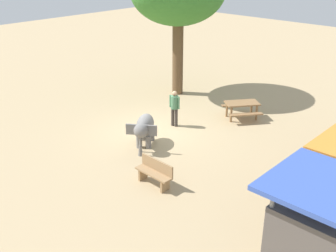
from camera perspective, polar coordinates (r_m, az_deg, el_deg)
name	(u,v)px	position (r m, az deg, el deg)	size (l,w,h in m)	color
ground_plane	(155,131)	(17.52, -1.83, -0.66)	(60.00, 60.00, 0.00)	tan
elephant	(144,128)	(15.90, -3.34, -0.24)	(1.69, 1.57, 1.23)	slate
person_handler	(174,106)	(17.64, 0.91, 2.85)	(0.32, 0.50, 1.62)	#3F3833
wooden_bench	(155,172)	(13.45, -1.85, -6.45)	(0.42, 1.41, 0.88)	#9E7A51
picnic_table_near	(242,106)	(18.88, 10.32, 2.72)	(2.09, 2.08, 0.78)	olive
market_stall_blue	(319,235)	(10.33, 20.41, -14.15)	(2.50, 2.50, 2.52)	#59514C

